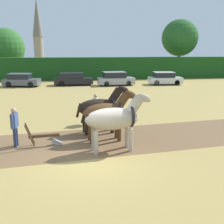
# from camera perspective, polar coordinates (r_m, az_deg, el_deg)

# --- Properties ---
(ground_plane) EXTENTS (240.00, 240.00, 0.00)m
(ground_plane) POSITION_cam_1_polar(r_m,az_deg,el_deg) (10.81, -4.50, -9.57)
(ground_plane) COLOR #A88E4C
(plowed_furrow_strip) EXTENTS (26.53, 6.94, 0.01)m
(plowed_furrow_strip) POSITION_cam_1_polar(r_m,az_deg,el_deg) (12.59, -19.35, -6.98)
(plowed_furrow_strip) COLOR brown
(plowed_furrow_strip) RESTS_ON ground
(hedgerow) EXTENTS (74.27, 1.87, 2.97)m
(hedgerow) POSITION_cam_1_polar(r_m,az_deg,el_deg) (38.61, -7.80, 8.73)
(hedgerow) COLOR #194719
(hedgerow) RESTS_ON ground
(tree_center_left) EXTENTS (5.61, 5.61, 7.06)m
(tree_center_left) POSITION_cam_1_polar(r_m,az_deg,el_deg) (44.44, -20.87, 12.11)
(tree_center_left) COLOR #423323
(tree_center_left) RESTS_ON ground
(tree_center) EXTENTS (5.49, 5.49, 8.47)m
(tree_center) POSITION_cam_1_polar(r_m,az_deg,el_deg) (45.26, 13.62, 14.42)
(tree_center) COLOR brown
(tree_center) RESTS_ON ground
(church_spire) EXTENTS (2.27, 2.27, 14.72)m
(church_spire) POSITION_cam_1_polar(r_m,az_deg,el_deg) (65.17, -14.85, 15.49)
(church_spire) COLOR gray
(church_spire) RESTS_ON ground
(draft_horse_lead_left) EXTENTS (2.91, 1.18, 2.41)m
(draft_horse_lead_left) POSITION_cam_1_polar(r_m,az_deg,el_deg) (11.27, 0.60, -1.34)
(draft_horse_lead_left) COLOR #B2A38E
(draft_horse_lead_left) RESTS_ON ground
(draft_horse_lead_right) EXTENTS (2.63, 1.06, 2.34)m
(draft_horse_lead_right) POSITION_cam_1_polar(r_m,az_deg,el_deg) (12.53, -1.05, -0.05)
(draft_horse_lead_right) COLOR #513319
(draft_horse_lead_right) RESTS_ON ground
(draft_horse_trail_left) EXTENTS (2.76, 1.11, 2.38)m
(draft_horse_trail_left) POSITION_cam_1_polar(r_m,az_deg,el_deg) (13.81, -2.36, 1.00)
(draft_horse_trail_left) COLOR black
(draft_horse_trail_left) RESTS_ON ground
(plow) EXTENTS (1.58, 0.50, 1.13)m
(plow) POSITION_cam_1_polar(r_m,az_deg,el_deg) (12.45, -13.02, -5.28)
(plow) COLOR #4C331E
(plow) RESTS_ON ground
(farmer_at_plow) EXTENTS (0.26, 0.67, 1.69)m
(farmer_at_plow) POSITION_cam_1_polar(r_m,az_deg,el_deg) (12.55, -19.17, -2.34)
(farmer_at_plow) COLOR #28334C
(farmer_at_plow) RESTS_ON ground
(farmer_beside_team) EXTENTS (0.38, 0.62, 1.67)m
(farmer_beside_team) POSITION_cam_1_polar(r_m,az_deg,el_deg) (15.57, -3.35, 1.13)
(farmer_beside_team) COLOR #28334C
(farmer_beside_team) RESTS_ON ground
(parked_car_far_left) EXTENTS (4.11, 2.39, 1.45)m
(parked_car_far_left) POSITION_cam_1_polar(r_m,az_deg,el_deg) (32.78, -17.97, 6.17)
(parked_car_far_left) COLOR #565B66
(parked_car_far_left) RESTS_ON ground
(parked_car_left) EXTENTS (4.35, 1.74, 1.42)m
(parked_car_left) POSITION_cam_1_polar(r_m,az_deg,el_deg) (32.69, -7.95, 6.62)
(parked_car_left) COLOR black
(parked_car_left) RESTS_ON ground
(parked_car_center_left) EXTENTS (4.22, 2.00, 1.55)m
(parked_car_center_left) POSITION_cam_1_polar(r_m,az_deg,el_deg) (32.23, 0.70, 6.74)
(parked_car_center_left) COLOR #9E9EA8
(parked_car_center_left) RESTS_ON ground
(parked_car_center) EXTENTS (3.96, 2.14, 1.47)m
(parked_car_center) POSITION_cam_1_polar(r_m,az_deg,el_deg) (33.59, 10.66, 6.71)
(parked_car_center) COLOR silver
(parked_car_center) RESTS_ON ground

